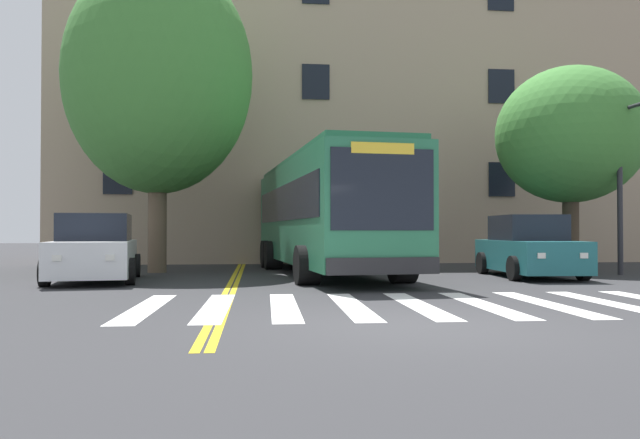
% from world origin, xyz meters
% --- Properties ---
extents(ground_plane, '(120.00, 120.00, 0.00)m').
position_xyz_m(ground_plane, '(0.00, 0.00, 0.00)').
color(ground_plane, '#303033').
extents(crosswalk, '(9.93, 4.23, 0.01)m').
position_xyz_m(crosswalk, '(0.59, 2.29, 0.00)').
color(crosswalk, white).
rests_on(crosswalk, ground).
extents(lane_line_yellow_inner, '(0.12, 36.00, 0.01)m').
position_xyz_m(lane_line_yellow_inner, '(-2.91, 16.29, 0.00)').
color(lane_line_yellow_inner, gold).
rests_on(lane_line_yellow_inner, ground).
extents(lane_line_yellow_outer, '(0.12, 36.00, 0.01)m').
position_xyz_m(lane_line_yellow_outer, '(-2.75, 16.29, 0.00)').
color(lane_line_yellow_outer, gold).
rests_on(lane_line_yellow_outer, ground).
extents(city_bus, '(3.86, 11.86, 3.46)m').
position_xyz_m(city_bus, '(-0.20, 10.30, 1.87)').
color(city_bus, '#28704C').
rests_on(city_bus, ground).
extents(car_white_near_lane, '(2.59, 4.53, 1.75)m').
position_xyz_m(car_white_near_lane, '(-6.43, 8.20, 0.80)').
color(car_white_near_lane, white).
rests_on(car_white_near_lane, ground).
extents(car_teal_far_lane, '(2.23, 4.45, 1.76)m').
position_xyz_m(car_teal_far_lane, '(5.46, 8.55, 0.80)').
color(car_teal_far_lane, '#236B70').
rests_on(car_teal_far_lane, ground).
extents(car_red_behind_bus, '(2.50, 5.18, 2.23)m').
position_xyz_m(car_red_behind_bus, '(-0.51, 20.10, 1.05)').
color(car_red_behind_bus, '#AD1E1E').
rests_on(car_red_behind_bus, ground).
extents(street_tree_curbside_large, '(6.72, 6.74, 6.70)m').
position_xyz_m(street_tree_curbside_large, '(7.99, 10.97, 4.44)').
color(street_tree_curbside_large, '#4C3D2D').
rests_on(street_tree_curbside_large, ground).
extents(street_tree_curbside_small, '(8.08, 7.89, 9.96)m').
position_xyz_m(street_tree_curbside_small, '(-5.37, 11.55, 6.20)').
color(street_tree_curbside_small, brown).
rests_on(street_tree_curbside_small, ground).
extents(building_facade, '(28.72, 7.53, 13.67)m').
position_xyz_m(building_facade, '(3.91, 19.80, 6.84)').
color(building_facade, tan).
rests_on(building_facade, ground).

